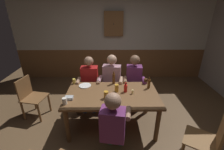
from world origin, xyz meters
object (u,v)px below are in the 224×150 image
pint_glass_1 (74,81)px  person_0 (89,80)px  person_2 (134,79)px  chair_empty_near_left (31,96)px  pint_glass_3 (106,95)px  wall_dart_cabinet (114,24)px  plate_0 (85,86)px  bottle_2 (149,84)px  bottle_0 (126,88)px  pint_glass_4 (117,88)px  pint_glass_2 (146,81)px  condiment_caddy (69,98)px  pint_glass_0 (65,101)px  person_3 (113,123)px  chair_empty_near_right (208,141)px  bottle_1 (114,79)px  table_candle (132,92)px  person_1 (111,79)px  dining_table (112,98)px

pint_glass_1 → person_0: bearing=46.1°
person_2 → chair_empty_near_left: (-2.23, -0.37, -0.21)m
pint_glass_3 → wall_dart_cabinet: bearing=85.8°
plate_0 → bottle_2: size_ratio=1.03×
bottle_0 → pint_glass_1: (-1.04, 0.35, -0.02)m
pint_glass_4 → wall_dart_cabinet: bearing=90.5°
pint_glass_2 → pint_glass_1: bearing=179.6°
condiment_caddy → pint_glass_0: size_ratio=1.23×
person_3 → wall_dart_cabinet: size_ratio=1.73×
person_0 → chair_empty_near_right: bearing=139.7°
chair_empty_near_left → wall_dart_cabinet: (1.79, 1.92, 1.27)m
condiment_caddy → bottle_1: (0.79, 0.59, 0.09)m
pint_glass_2 → chair_empty_near_right: bearing=-63.2°
chair_empty_near_left → plate_0: chair_empty_near_left is taller
table_candle → pint_glass_3: 0.51m
chair_empty_near_left → person_0: bearing=118.1°
person_1 → bottle_2: 0.90m
plate_0 → wall_dart_cabinet: bearing=72.5°
bottle_1 → pint_glass_4: (0.05, -0.33, -0.04)m
bottle_1 → pint_glass_3: bearing=-104.5°
dining_table → person_2: (0.51, 0.72, 0.05)m
person_2 → plate_0: person_2 is taller
person_3 → bottle_0: person_3 is taller
plate_0 → person_1: bearing=36.8°
person_2 → chair_empty_near_right: size_ratio=1.41×
person_1 → plate_0: person_1 is taller
bottle_2 → pint_glass_2: (-0.02, 0.20, -0.04)m
dining_table → pint_glass_3: bearing=-127.1°
person_0 → person_3: bearing=110.1°
person_0 → table_candle: person_0 is taller
pint_glass_0 → pint_glass_2: 1.66m
person_3 → wall_dart_cabinet: 3.17m
pint_glass_0 → pint_glass_1: pint_glass_0 is taller
condiment_caddy → pint_glass_4: 0.88m
condiment_caddy → person_3: bearing=-35.7°
bottle_2 → person_2: bearing=113.1°
person_2 → person_3: (-0.50, -1.44, -0.01)m
bottle_0 → bottle_1: bearing=122.3°
condiment_caddy → wall_dart_cabinet: 2.75m
pint_glass_0 → pint_glass_3: 0.70m
chair_empty_near_right → plate_0: size_ratio=3.59×
person_1 → condiment_caddy: 1.16m
person_0 → pint_glass_4: bearing=133.9°
chair_empty_near_right → bottle_0: bearing=82.0°
condiment_caddy → bottle_2: bearing=14.5°
bottle_0 → pint_glass_4: 0.17m
bottle_1 → table_candle: bearing=-50.9°
person_0 → person_2: (1.02, 0.01, 0.02)m
pint_glass_1 → wall_dart_cabinet: size_ratio=0.16×
person_3 → bottle_0: 0.84m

